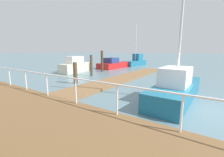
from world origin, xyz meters
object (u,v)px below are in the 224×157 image
at_px(moored_boat_0, 176,88).
at_px(moored_boat_3, 76,66).
at_px(moored_boat_2, 113,64).
at_px(moored_boat_1, 136,61).

bearing_deg(moored_boat_0, moored_boat_3, 70.42).
relative_size(moored_boat_2, moored_boat_3, 1.18).
relative_size(moored_boat_0, moored_boat_3, 1.68).
xyz_separation_m(moored_boat_0, moored_boat_1, (15.86, 9.72, 0.05)).
bearing_deg(moored_boat_2, moored_boat_3, 166.84).
xyz_separation_m(moored_boat_0, moored_boat_3, (4.33, 12.18, 0.08)).
distance_m(moored_boat_1, moored_boat_3, 11.79).
bearing_deg(moored_boat_1, moored_boat_0, -148.50).
xyz_separation_m(moored_boat_0, moored_boat_2, (10.25, 10.79, -0.10)).
height_order(moored_boat_1, moored_boat_2, moored_boat_1).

